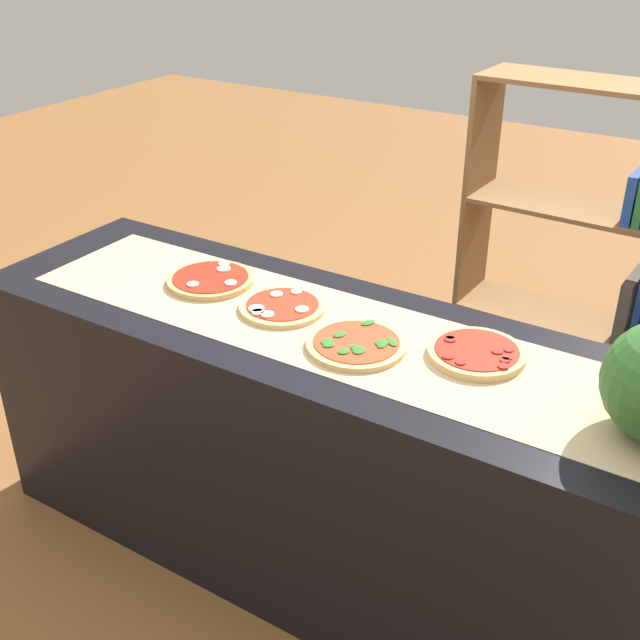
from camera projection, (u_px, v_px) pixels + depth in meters
name	position (u px, v px, depth m)	size (l,w,h in m)	color
ground_plane	(320.00, 553.00, 2.73)	(12.00, 12.00, 0.00)	brown
counter	(320.00, 449.00, 2.51)	(2.24, 0.67, 0.90)	black
parchment_paper	(320.00, 326.00, 2.30)	(1.92, 0.45, 0.00)	tan
pizza_mozzarella_0	(211.00, 279.00, 2.55)	(0.28, 0.28, 0.03)	tan
pizza_mozzarella_1	(282.00, 306.00, 2.38)	(0.26, 0.26, 0.02)	#DBB26B
pizza_spinach_2	(356.00, 344.00, 2.18)	(0.28, 0.28, 0.02)	#DBB26B
pizza_pepperoni_3	(477.00, 353.00, 2.14)	(0.27, 0.27, 0.03)	#DBB26B
bookshelf	(596.00, 286.00, 3.10)	(0.85, 0.32, 1.43)	brown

